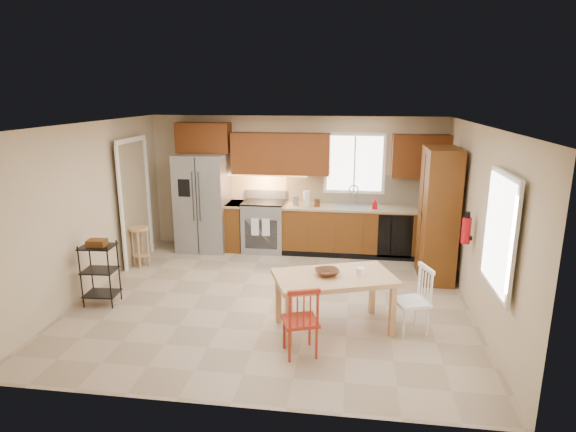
# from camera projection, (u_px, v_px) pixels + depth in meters

# --- Properties ---
(floor) EXTENTS (5.50, 5.50, 0.00)m
(floor) POSITION_uv_depth(u_px,v_px,m) (274.00, 299.00, 7.00)
(floor) COLOR tan
(floor) RESTS_ON ground
(ceiling) EXTENTS (5.50, 5.00, 0.02)m
(ceiling) POSITION_uv_depth(u_px,v_px,m) (272.00, 125.00, 6.37)
(ceiling) COLOR silver
(ceiling) RESTS_ON ground
(wall_back) EXTENTS (5.50, 0.02, 2.50)m
(wall_back) POSITION_uv_depth(u_px,v_px,m) (295.00, 183.00, 9.08)
(wall_back) COLOR #CCB793
(wall_back) RESTS_ON ground
(wall_front) EXTENTS (5.50, 0.02, 2.50)m
(wall_front) POSITION_uv_depth(u_px,v_px,m) (226.00, 285.00, 4.29)
(wall_front) COLOR #CCB793
(wall_front) RESTS_ON ground
(wall_left) EXTENTS (0.02, 5.00, 2.50)m
(wall_left) POSITION_uv_depth(u_px,v_px,m) (88.00, 209.00, 7.05)
(wall_left) COLOR #CCB793
(wall_left) RESTS_ON ground
(wall_right) EXTENTS (0.02, 5.00, 2.50)m
(wall_right) POSITION_uv_depth(u_px,v_px,m) (479.00, 223.00, 6.32)
(wall_right) COLOR #CCB793
(wall_right) RESTS_ON ground
(refrigerator) EXTENTS (0.92, 0.75, 1.82)m
(refrigerator) POSITION_uv_depth(u_px,v_px,m) (203.00, 202.00, 9.03)
(refrigerator) COLOR gray
(refrigerator) RESTS_ON floor
(range_stove) EXTENTS (0.76, 0.63, 0.92)m
(range_stove) POSITION_uv_depth(u_px,v_px,m) (264.00, 227.00, 9.05)
(range_stove) COLOR gray
(range_stove) RESTS_ON floor
(base_cabinet_narrow) EXTENTS (0.30, 0.60, 0.90)m
(base_cabinet_narrow) POSITION_uv_depth(u_px,v_px,m) (236.00, 226.00, 9.14)
(base_cabinet_narrow) COLOR #5F3111
(base_cabinet_narrow) RESTS_ON floor
(base_cabinet_run) EXTENTS (2.92, 0.60, 0.90)m
(base_cabinet_run) POSITION_uv_depth(u_px,v_px,m) (363.00, 231.00, 8.82)
(base_cabinet_run) COLOR #5F3111
(base_cabinet_run) RESTS_ON floor
(dishwasher) EXTENTS (0.60, 0.02, 0.78)m
(dishwasher) POSITION_uv_depth(u_px,v_px,m) (395.00, 237.00, 8.47)
(dishwasher) COLOR black
(dishwasher) RESTS_ON floor
(backsplash) EXTENTS (2.92, 0.03, 0.55)m
(backsplash) POSITION_uv_depth(u_px,v_px,m) (364.00, 189.00, 8.91)
(backsplash) COLOR beige
(backsplash) RESTS_ON wall_back
(upper_over_fridge) EXTENTS (1.00, 0.35, 0.55)m
(upper_over_fridge) POSITION_uv_depth(u_px,v_px,m) (204.00, 138.00, 8.93)
(upper_over_fridge) COLOR #5F2A0F
(upper_over_fridge) RESTS_ON wall_back
(upper_left_block) EXTENTS (1.80, 0.35, 0.75)m
(upper_left_block) POSITION_uv_depth(u_px,v_px,m) (281.00, 154.00, 8.80)
(upper_left_block) COLOR #5F2A0F
(upper_left_block) RESTS_ON wall_back
(upper_right_block) EXTENTS (1.00, 0.35, 0.75)m
(upper_right_block) POSITION_uv_depth(u_px,v_px,m) (421.00, 156.00, 8.47)
(upper_right_block) COLOR #5F2A0F
(upper_right_block) RESTS_ON wall_back
(window_back) EXTENTS (1.12, 0.04, 1.12)m
(window_back) POSITION_uv_depth(u_px,v_px,m) (355.00, 163.00, 8.82)
(window_back) COLOR white
(window_back) RESTS_ON wall_back
(sink) EXTENTS (0.62, 0.46, 0.16)m
(sink) POSITION_uv_depth(u_px,v_px,m) (353.00, 209.00, 8.74)
(sink) COLOR gray
(sink) RESTS_ON base_cabinet_run
(undercab_glow) EXTENTS (1.60, 0.30, 0.01)m
(undercab_glow) POSITION_uv_depth(u_px,v_px,m) (265.00, 175.00, 8.92)
(undercab_glow) COLOR #FFBF66
(undercab_glow) RESTS_ON wall_back
(soap_bottle) EXTENTS (0.09, 0.09, 0.19)m
(soap_bottle) POSITION_uv_depth(u_px,v_px,m) (375.00, 203.00, 8.56)
(soap_bottle) COLOR red
(soap_bottle) RESTS_ON base_cabinet_run
(paper_towel) EXTENTS (0.12, 0.12, 0.28)m
(paper_towel) POSITION_uv_depth(u_px,v_px,m) (306.00, 198.00, 8.76)
(paper_towel) COLOR white
(paper_towel) RESTS_ON base_cabinet_run
(canister_steel) EXTENTS (0.11, 0.11, 0.18)m
(canister_steel) POSITION_uv_depth(u_px,v_px,m) (296.00, 201.00, 8.80)
(canister_steel) COLOR gray
(canister_steel) RESTS_ON base_cabinet_run
(canister_wood) EXTENTS (0.10, 0.10, 0.14)m
(canister_wood) POSITION_uv_depth(u_px,v_px,m) (317.00, 203.00, 8.73)
(canister_wood) COLOR #532F16
(canister_wood) RESTS_ON base_cabinet_run
(pantry) EXTENTS (0.50, 0.95, 2.10)m
(pantry) POSITION_uv_depth(u_px,v_px,m) (438.00, 215.00, 7.56)
(pantry) COLOR #5F3111
(pantry) RESTS_ON floor
(fire_extinguisher) EXTENTS (0.12, 0.12, 0.36)m
(fire_extinguisher) POSITION_uv_depth(u_px,v_px,m) (466.00, 230.00, 6.51)
(fire_extinguisher) COLOR red
(fire_extinguisher) RESTS_ON wall_right
(window_right) EXTENTS (0.04, 1.02, 1.32)m
(window_right) POSITION_uv_depth(u_px,v_px,m) (500.00, 233.00, 5.17)
(window_right) COLOR white
(window_right) RESTS_ON wall_right
(doorway) EXTENTS (0.04, 0.95, 2.10)m
(doorway) POSITION_uv_depth(u_px,v_px,m) (134.00, 203.00, 8.34)
(doorway) COLOR #8C7A59
(doorway) RESTS_ON wall_left
(dining_table) EXTENTS (1.64, 1.26, 0.71)m
(dining_table) POSITION_uv_depth(u_px,v_px,m) (334.00, 303.00, 6.03)
(dining_table) COLOR tan
(dining_table) RESTS_ON floor
(chair_red) EXTENTS (0.51, 0.51, 0.85)m
(chair_red) POSITION_uv_depth(u_px,v_px,m) (300.00, 319.00, 5.43)
(chair_red) COLOR #A52919
(chair_red) RESTS_ON floor
(chair_white) EXTENTS (0.51, 0.51, 0.85)m
(chair_white) POSITION_uv_depth(u_px,v_px,m) (411.00, 300.00, 5.93)
(chair_white) COLOR white
(chair_white) RESTS_ON floor
(table_bowl) EXTENTS (0.38, 0.38, 0.07)m
(table_bowl) POSITION_uv_depth(u_px,v_px,m) (327.00, 276.00, 5.95)
(table_bowl) COLOR #532F16
(table_bowl) RESTS_ON dining_table
(table_jar) EXTENTS (0.13, 0.13, 0.12)m
(table_jar) POSITION_uv_depth(u_px,v_px,m) (360.00, 272.00, 5.97)
(table_jar) COLOR white
(table_jar) RESTS_ON dining_table
(bar_stool) EXTENTS (0.40, 0.40, 0.69)m
(bar_stool) POSITION_uv_depth(u_px,v_px,m) (140.00, 247.00, 8.25)
(bar_stool) COLOR tan
(bar_stool) RESTS_ON floor
(utility_cart) EXTENTS (0.47, 0.38, 0.90)m
(utility_cart) POSITION_uv_depth(u_px,v_px,m) (100.00, 274.00, 6.74)
(utility_cart) COLOR black
(utility_cart) RESTS_ON floor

